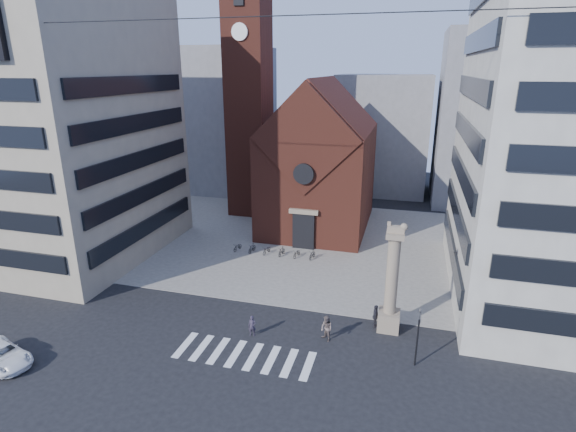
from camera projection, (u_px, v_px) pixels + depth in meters
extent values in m
plane|color=black|center=(252.00, 331.00, 34.13)|extent=(120.00, 120.00, 0.00)
cube|color=gray|center=(308.00, 242.00, 51.51)|extent=(46.00, 30.00, 0.05)
cube|color=maroon|center=(319.00, 179.00, 55.11)|extent=(12.00, 16.00, 12.00)
cube|color=#5F2B1E|center=(321.00, 129.00, 53.58)|extent=(12.00, 15.40, 12.00)
cube|color=maroon|center=(305.00, 140.00, 45.94)|extent=(11.76, 0.50, 11.76)
cylinder|color=black|center=(304.00, 174.00, 46.63)|extent=(2.20, 0.30, 2.20)
cube|color=black|center=(303.00, 232.00, 48.91)|extent=(2.40, 0.30, 4.00)
cube|color=gray|center=(304.00, 212.00, 48.14)|extent=(3.20, 0.40, 0.50)
cube|color=maroon|center=(249.00, 100.00, 57.53)|extent=(5.00, 5.00, 30.00)
cylinder|color=white|center=(240.00, 32.00, 52.62)|extent=(2.00, 0.20, 2.00)
cube|color=tan|center=(57.00, 130.00, 45.21)|extent=(18.00, 20.00, 26.00)
cube|color=gray|center=(217.00, 120.00, 72.28)|extent=(16.00, 14.00, 22.00)
cube|color=gray|center=(382.00, 134.00, 70.96)|extent=(14.00, 12.00, 18.00)
cube|color=gray|center=(497.00, 120.00, 63.24)|extent=(16.00, 14.00, 24.00)
cube|color=gray|center=(389.00, 320.00, 34.12)|extent=(1.60, 1.60, 1.50)
cylinder|color=gray|center=(392.00, 276.00, 32.94)|extent=(0.90, 0.90, 6.00)
cube|color=gray|center=(395.00, 235.00, 31.93)|extent=(1.30, 1.30, 0.40)
cube|color=gray|center=(396.00, 230.00, 31.80)|extent=(1.20, 0.50, 0.55)
sphere|color=gray|center=(404.00, 227.00, 31.59)|extent=(0.56, 0.56, 0.56)
cube|color=gray|center=(389.00, 224.00, 31.80)|extent=(0.25, 0.15, 0.35)
cylinder|color=black|center=(417.00, 343.00, 29.64)|extent=(0.12, 0.12, 3.50)
imported|color=black|center=(420.00, 314.00, 28.97)|extent=(0.13, 0.16, 0.80)
imported|color=white|center=(2.00, 355.00, 30.14)|extent=(5.28, 3.62, 1.34)
imported|color=#2F2837|center=(252.00, 326.00, 33.30)|extent=(0.63, 0.46, 1.61)
imported|color=#665651|center=(327.00, 329.00, 32.65)|extent=(1.20, 1.17, 1.95)
imported|color=#25242B|center=(375.00, 316.00, 34.31)|extent=(0.53, 1.13, 1.89)
imported|color=black|center=(238.00, 247.00, 48.81)|extent=(0.82, 1.65, 0.83)
imported|color=black|center=(252.00, 248.00, 48.38)|extent=(0.69, 1.58, 0.92)
imported|color=black|center=(267.00, 250.00, 47.98)|extent=(0.82, 1.65, 0.83)
imported|color=black|center=(282.00, 251.00, 47.55)|extent=(0.69, 1.58, 0.92)
imported|color=black|center=(297.00, 253.00, 47.14)|extent=(0.82, 1.65, 0.83)
imported|color=black|center=(312.00, 255.00, 46.71)|extent=(0.69, 1.58, 0.92)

